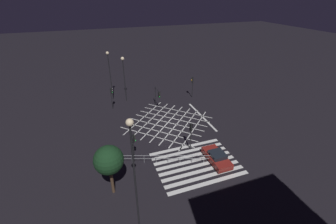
{
  "coord_description": "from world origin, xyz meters",
  "views": [
    {
      "loc": [
        -9.66,
        -26.96,
        17.25
      ],
      "look_at": [
        0.0,
        0.0,
        1.77
      ],
      "focal_mm": 24.0,
      "sensor_mm": 36.0,
      "label": 1
    }
  ],
  "objects_px": {
    "street_tree_near": "(109,160)",
    "waiting_car": "(217,157)",
    "street_lamp_west": "(109,67)",
    "street_lamp_far": "(123,69)",
    "traffic_light_median_south": "(191,131)",
    "traffic_light_sw_main": "(134,143)",
    "traffic_light_median_north": "(158,94)",
    "street_lamp_east": "(133,159)",
    "traffic_light_nw_main": "(112,94)",
    "traffic_light_ne_main": "(192,83)"
  },
  "relations": [
    {
      "from": "traffic_light_nw_main",
      "to": "street_lamp_west",
      "type": "relative_size",
      "value": 0.43
    },
    {
      "from": "traffic_light_sw_main",
      "to": "traffic_light_median_south",
      "type": "xyz_separation_m",
      "value": [
        6.82,
        -0.07,
        0.02
      ]
    },
    {
      "from": "traffic_light_median_south",
      "to": "street_lamp_east",
      "type": "xyz_separation_m",
      "value": [
        -8.28,
        -8.0,
        4.5
      ]
    },
    {
      "from": "street_lamp_west",
      "to": "street_tree_near",
      "type": "bearing_deg",
      "value": -97.45
    },
    {
      "from": "traffic_light_median_north",
      "to": "traffic_light_median_south",
      "type": "bearing_deg",
      "value": 1.95
    },
    {
      "from": "street_lamp_west",
      "to": "traffic_light_sw_main",
      "type": "bearing_deg",
      "value": -89.44
    },
    {
      "from": "street_lamp_far",
      "to": "waiting_car",
      "type": "relative_size",
      "value": 1.93
    },
    {
      "from": "street_lamp_east",
      "to": "street_tree_near",
      "type": "bearing_deg",
      "value": 109.34
    },
    {
      "from": "traffic_light_ne_main",
      "to": "street_tree_near",
      "type": "distance_m",
      "value": 24.13
    },
    {
      "from": "traffic_light_median_north",
      "to": "waiting_car",
      "type": "distance_m",
      "value": 15.26
    },
    {
      "from": "traffic_light_ne_main",
      "to": "waiting_car",
      "type": "bearing_deg",
      "value": 74.24
    },
    {
      "from": "traffic_light_sw_main",
      "to": "street_lamp_east",
      "type": "relative_size",
      "value": 0.35
    },
    {
      "from": "traffic_light_sw_main",
      "to": "street_tree_near",
      "type": "height_order",
      "value": "street_tree_near"
    },
    {
      "from": "street_tree_near",
      "to": "waiting_car",
      "type": "xyz_separation_m",
      "value": [
        11.7,
        0.52,
        -3.35
      ]
    },
    {
      "from": "waiting_car",
      "to": "street_lamp_east",
      "type": "bearing_deg",
      "value": 115.54
    },
    {
      "from": "street_lamp_east",
      "to": "waiting_car",
      "type": "bearing_deg",
      "value": 25.54
    },
    {
      "from": "traffic_light_sw_main",
      "to": "traffic_light_nw_main",
      "type": "distance_m",
      "value": 14.05
    },
    {
      "from": "traffic_light_nw_main",
      "to": "street_lamp_east",
      "type": "relative_size",
      "value": 0.36
    },
    {
      "from": "traffic_light_nw_main",
      "to": "street_lamp_west",
      "type": "height_order",
      "value": "street_lamp_west"
    },
    {
      "from": "traffic_light_sw_main",
      "to": "street_lamp_east",
      "type": "height_order",
      "value": "street_lamp_east"
    },
    {
      "from": "traffic_light_median_north",
      "to": "waiting_car",
      "type": "relative_size",
      "value": 0.83
    },
    {
      "from": "street_lamp_east",
      "to": "traffic_light_ne_main",
      "type": "bearing_deg",
      "value": 55.61
    },
    {
      "from": "traffic_light_sw_main",
      "to": "street_lamp_west",
      "type": "bearing_deg",
      "value": 90.56
    },
    {
      "from": "traffic_light_sw_main",
      "to": "waiting_car",
      "type": "distance_m",
      "value": 9.5
    },
    {
      "from": "traffic_light_sw_main",
      "to": "traffic_light_median_north",
      "type": "bearing_deg",
      "value": 61.38
    },
    {
      "from": "traffic_light_sw_main",
      "to": "street_tree_near",
      "type": "xyz_separation_m",
      "value": [
        -2.99,
        -3.72,
        1.35
      ]
    },
    {
      "from": "traffic_light_ne_main",
      "to": "street_lamp_west",
      "type": "height_order",
      "value": "street_lamp_west"
    },
    {
      "from": "traffic_light_nw_main",
      "to": "street_tree_near",
      "type": "bearing_deg",
      "value": -97.53
    },
    {
      "from": "street_lamp_far",
      "to": "traffic_light_nw_main",
      "type": "bearing_deg",
      "value": -138.5
    },
    {
      "from": "traffic_light_median_south",
      "to": "street_tree_near",
      "type": "xyz_separation_m",
      "value": [
        -9.81,
        -3.65,
        1.34
      ]
    },
    {
      "from": "traffic_light_median_north",
      "to": "street_tree_near",
      "type": "bearing_deg",
      "value": -31.28
    },
    {
      "from": "traffic_light_median_north",
      "to": "traffic_light_ne_main",
      "type": "bearing_deg",
      "value": 106.26
    },
    {
      "from": "traffic_light_median_south",
      "to": "street_lamp_west",
      "type": "xyz_separation_m",
      "value": [
        -6.99,
        17.89,
        3.45
      ]
    },
    {
      "from": "traffic_light_median_south",
      "to": "street_lamp_west",
      "type": "distance_m",
      "value": 19.52
    },
    {
      "from": "traffic_light_ne_main",
      "to": "street_lamp_east",
      "type": "distance_m",
      "value": 26.89
    },
    {
      "from": "street_lamp_west",
      "to": "waiting_car",
      "type": "distance_m",
      "value": 23.47
    },
    {
      "from": "traffic_light_median_south",
      "to": "street_lamp_far",
      "type": "distance_m",
      "value": 17.44
    },
    {
      "from": "waiting_car",
      "to": "street_tree_near",
      "type": "bearing_deg",
      "value": 92.53
    },
    {
      "from": "traffic_light_sw_main",
      "to": "waiting_car",
      "type": "bearing_deg",
      "value": -20.19
    },
    {
      "from": "street_lamp_far",
      "to": "street_tree_near",
      "type": "relative_size",
      "value": 1.47
    },
    {
      "from": "street_lamp_west",
      "to": "street_tree_near",
      "type": "height_order",
      "value": "street_lamp_west"
    },
    {
      "from": "traffic_light_median_south",
      "to": "traffic_light_ne_main",
      "type": "height_order",
      "value": "traffic_light_ne_main"
    },
    {
      "from": "traffic_light_median_south",
      "to": "waiting_car",
      "type": "distance_m",
      "value": 4.18
    },
    {
      "from": "traffic_light_median_north",
      "to": "street_lamp_east",
      "type": "distance_m",
      "value": 21.83
    },
    {
      "from": "street_lamp_west",
      "to": "street_lamp_far",
      "type": "height_order",
      "value": "street_lamp_west"
    },
    {
      "from": "traffic_light_median_south",
      "to": "street_lamp_west",
      "type": "height_order",
      "value": "street_lamp_west"
    },
    {
      "from": "street_lamp_west",
      "to": "street_lamp_far",
      "type": "distance_m",
      "value": 2.61
    },
    {
      "from": "traffic_light_nw_main",
      "to": "waiting_car",
      "type": "distance_m",
      "value": 19.72
    },
    {
      "from": "street_lamp_east",
      "to": "traffic_light_median_north",
      "type": "bearing_deg",
      "value": 68.33
    },
    {
      "from": "traffic_light_nw_main",
      "to": "street_lamp_west",
      "type": "xyz_separation_m",
      "value": [
        0.47,
        3.79,
        3.42
      ]
    }
  ]
}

